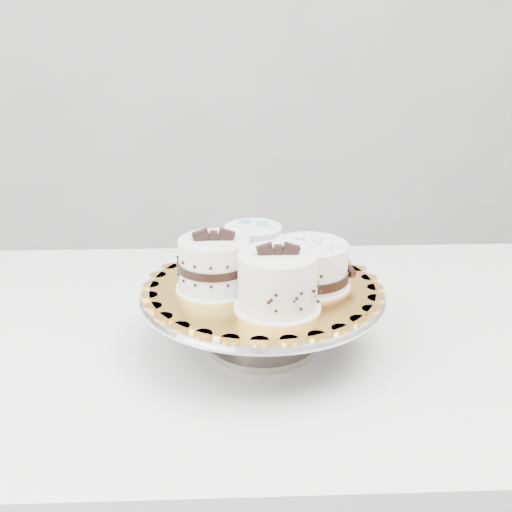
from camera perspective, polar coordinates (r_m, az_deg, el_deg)
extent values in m
cube|color=white|center=(1.07, 1.77, -7.44)|extent=(1.25, 0.93, 0.04)
cube|color=white|center=(1.61, -18.79, -13.37)|extent=(0.06, 0.06, 0.71)
cube|color=white|center=(1.66, 19.65, -12.46)|extent=(0.06, 0.06, 0.71)
cylinder|color=gray|center=(1.01, 0.56, -7.75)|extent=(0.17, 0.17, 0.01)
cylinder|color=gray|center=(0.99, 0.57, -5.79)|extent=(0.11, 0.11, 0.09)
cylinder|color=silver|center=(0.97, 0.58, -3.18)|extent=(0.36, 0.36, 0.01)
cylinder|color=silver|center=(0.97, 0.58, -3.34)|extent=(0.37, 0.37, 0.00)
cylinder|color=gold|center=(0.96, 0.58, -2.77)|extent=(0.39, 0.39, 0.00)
cylinder|color=white|center=(0.89, 1.91, -4.48)|extent=(0.12, 0.12, 0.00)
cylinder|color=white|center=(0.88, 1.94, -2.14)|extent=(0.12, 0.12, 0.08)
cylinder|color=white|center=(0.96, -3.67, -2.74)|extent=(0.12, 0.12, 0.00)
cylinder|color=white|center=(0.94, -3.72, -0.63)|extent=(0.12, 0.12, 0.07)
cylinder|color=silver|center=(0.95, -3.68, -2.17)|extent=(0.11, 0.11, 0.02)
cylinder|color=black|center=(0.94, -3.72, -0.72)|extent=(0.11, 0.11, 0.01)
cylinder|color=white|center=(1.03, -0.25, -0.79)|extent=(0.10, 0.10, 0.00)
cylinder|color=white|center=(1.02, -0.26, 0.94)|extent=(0.12, 0.12, 0.06)
cylinder|color=white|center=(0.97, 4.71, -2.46)|extent=(0.13, 0.13, 0.00)
cylinder|color=white|center=(0.96, 4.77, -0.68)|extent=(0.14, 0.14, 0.06)
cylinder|color=black|center=(0.96, 4.74, -1.62)|extent=(0.12, 0.12, 0.01)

